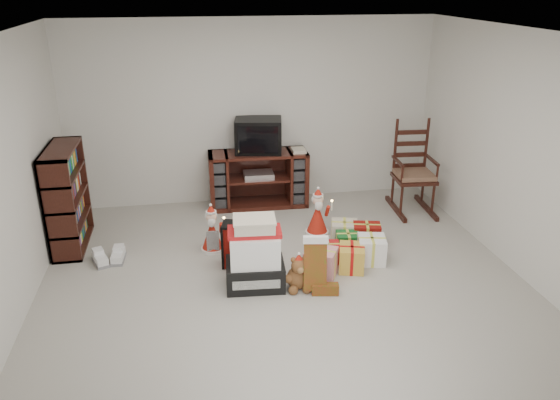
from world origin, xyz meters
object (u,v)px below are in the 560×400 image
at_px(bookshelf, 67,199).
at_px(red_suitcase, 242,245).
at_px(mrs_claus_figurine, 212,233).
at_px(gift_pile, 255,257).
at_px(santa_figurine, 317,216).
at_px(sneaker_pair, 109,258).
at_px(gift_cluster, 346,246).
at_px(tv_stand, 258,179).
at_px(rocking_chair, 412,179).
at_px(crt_television, 258,135).
at_px(teddy_bear, 298,275).

height_order(bookshelf, red_suitcase, bookshelf).
xyz_separation_m(red_suitcase, mrs_claus_figurine, (-0.30, 0.43, -0.04)).
xyz_separation_m(gift_pile, santa_figurine, (0.92, 1.09, -0.09)).
relative_size(santa_figurine, sneaker_pair, 1.58).
bearing_deg(gift_cluster, santa_figurine, 104.93).
relative_size(tv_stand, sneaker_pair, 3.51).
xyz_separation_m(tv_stand, santa_figurine, (0.58, -1.06, -0.15)).
bearing_deg(sneaker_pair, rocking_chair, 1.61).
xyz_separation_m(gift_pile, sneaker_pair, (-1.54, 0.78, -0.27)).
height_order(mrs_claus_figurine, crt_television, crt_television).
xyz_separation_m(tv_stand, rocking_chair, (2.03, -0.49, 0.05)).
bearing_deg(tv_stand, bookshelf, -159.03).
distance_m(sneaker_pair, gift_cluster, 2.66).
distance_m(red_suitcase, gift_cluster, 1.19).
distance_m(tv_stand, crt_television, 0.61).
bearing_deg(gift_cluster, rocking_chair, 43.74).
distance_m(rocking_chair, gift_cluster, 1.78).
bearing_deg(crt_television, rocking_chair, -5.06).
height_order(tv_stand, santa_figurine, tv_stand).
height_order(bookshelf, crt_television, crt_television).
xyz_separation_m(mrs_claus_figurine, gift_cluster, (1.48, -0.43, -0.08)).
height_order(mrs_claus_figurine, sneaker_pair, mrs_claus_figurine).
bearing_deg(tv_stand, santa_figurine, -59.75).
height_order(santa_figurine, sneaker_pair, santa_figurine).
relative_size(bookshelf, teddy_bear, 3.36).
xyz_separation_m(rocking_chair, mrs_claus_figurine, (-2.75, -0.78, -0.22)).
relative_size(santa_figurine, mrs_claus_figurine, 1.06).
bearing_deg(tv_stand, gift_pile, -97.52).
bearing_deg(bookshelf, mrs_claus_figurine, -15.25).
distance_m(bookshelf, gift_pile, 2.41).
distance_m(santa_figurine, mrs_claus_figurine, 1.32).
bearing_deg(red_suitcase, teddy_bear, -34.48).
relative_size(rocking_chair, teddy_bear, 3.58).
xyz_separation_m(red_suitcase, santa_figurine, (1.01, 0.65, -0.02)).
relative_size(bookshelf, rocking_chair, 0.94).
height_order(tv_stand, bookshelf, bookshelf).
bearing_deg(gift_cluster, bookshelf, 164.25).
bearing_deg(teddy_bear, crt_television, 91.82).
bearing_deg(teddy_bear, santa_figurine, 68.01).
height_order(bookshelf, teddy_bear, bookshelf).
bearing_deg(bookshelf, crt_television, 20.21).
bearing_deg(red_suitcase, rocking_chair, 40.09).
bearing_deg(mrs_claus_figurine, bookshelf, 164.75).
distance_m(bookshelf, crt_television, 2.54).
xyz_separation_m(tv_stand, gift_cluster, (0.76, -1.71, -0.24)).
relative_size(teddy_bear, santa_figurine, 0.59).
distance_m(tv_stand, gift_cluster, 1.88).
bearing_deg(santa_figurine, teddy_bear, -111.99).
distance_m(teddy_bear, sneaker_pair, 2.17).
xyz_separation_m(gift_pile, mrs_claus_figurine, (-0.38, 0.87, -0.11)).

